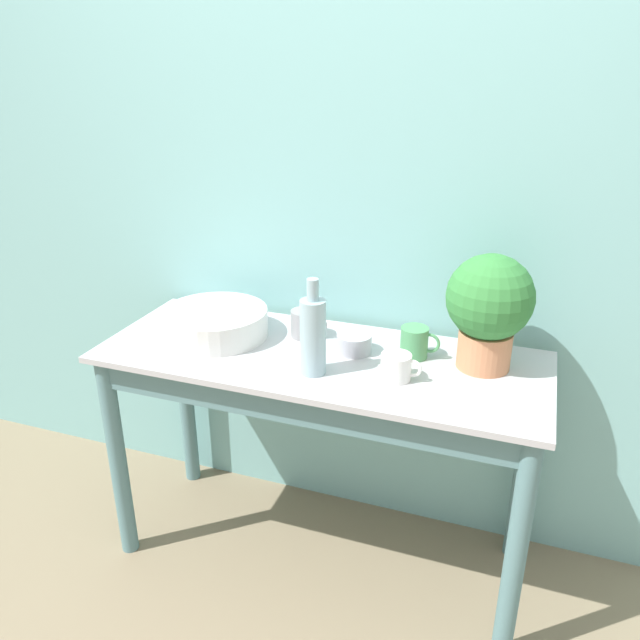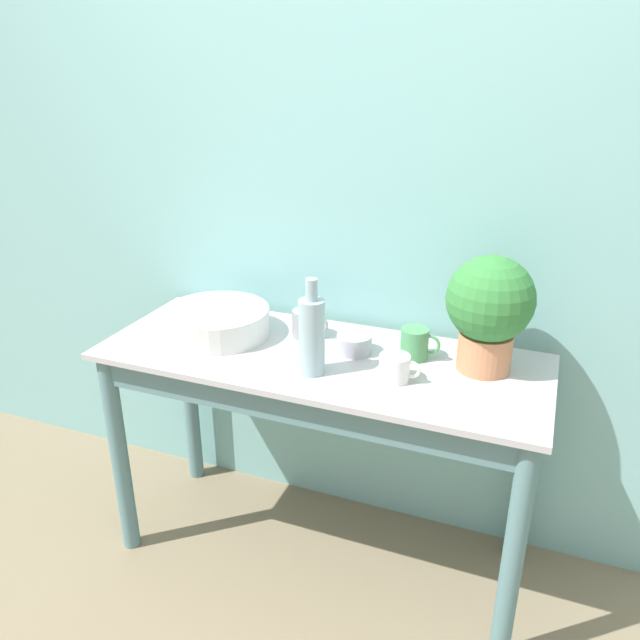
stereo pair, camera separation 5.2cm
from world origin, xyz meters
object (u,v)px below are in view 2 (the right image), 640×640
Objects in this scene: potted_plant at (489,307)px; mug_grey at (306,323)px; bowl_wash_large at (217,322)px; mug_green at (415,344)px; bowl_small_steel at (354,344)px; bottle_tall at (312,335)px; mug_white at (395,368)px.

potted_plant is 2.80× the size of mug_grey.
mug_green reaches higher than bowl_wash_large.
mug_green is 0.38m from mug_grey.
bowl_small_steel is (-0.40, -0.03, -0.17)m from potted_plant.
bowl_small_steel is (0.19, -0.06, -0.02)m from mug_grey.
potted_plant is 0.44m from bowl_small_steel.
bottle_tall is (-0.48, -0.21, -0.08)m from potted_plant.
mug_grey is 1.13× the size of bowl_small_steel.
bottle_tall is at bearing -19.21° from bowl_wash_large.
mug_white is at bearing -96.86° from mug_green.
mug_green reaches higher than mug_grey.
mug_green is at bearing -179.18° from potted_plant.
mug_white is 0.22m from bowl_small_steel.
potted_plant is at bearing 0.82° from mug_green.
bowl_small_steel is at bearing -171.23° from mug_green.
bowl_wash_large is 0.48m from bowl_small_steel.
potted_plant is 0.26m from mug_green.
bottle_tall is at bearing -141.94° from mug_green.
bowl_small_steel is (0.48, 0.04, -0.02)m from bowl_wash_large.
bottle_tall reaches higher than bowl_small_steel.
bowl_wash_large is at bearing -175.55° from potted_plant.
bowl_wash_large is 2.92× the size of mug_white.
mug_green reaches higher than mug_white.
bottle_tall reaches higher than mug_grey.
bowl_small_steel is (-0.19, -0.03, -0.02)m from mug_green.
mug_grey is (-0.38, 0.03, -0.00)m from mug_green.
bowl_wash_large is 0.68m from mug_green.
bottle_tall is 0.21m from bowl_small_steel.
bottle_tall reaches higher than mug_green.
potted_plant reaches higher than mug_grey.
bottle_tall is at bearing -156.15° from potted_plant.
bowl_small_steel is (0.07, 0.18, -0.09)m from bottle_tall.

